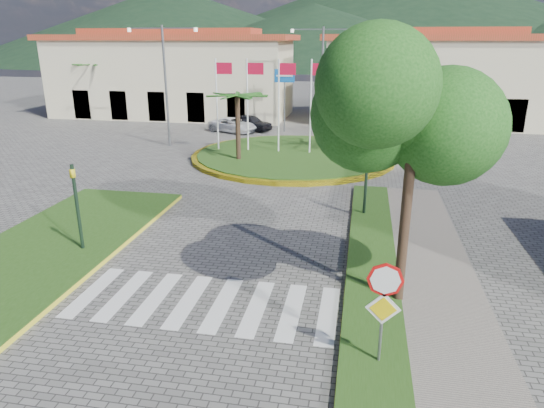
% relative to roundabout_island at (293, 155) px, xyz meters
% --- Properties ---
extents(ground, '(160.00, 160.00, 0.00)m').
position_rel_roundabout_island_xyz_m(ground, '(-0.00, -22.00, -0.17)').
color(ground, '#5B5956').
rests_on(ground, ground).
extents(sidewalk_right, '(4.00, 28.00, 0.15)m').
position_rel_roundabout_island_xyz_m(sidewalk_right, '(6.00, -20.00, -0.10)').
color(sidewalk_right, gray).
rests_on(sidewalk_right, ground).
extents(verge_right, '(1.60, 28.00, 0.18)m').
position_rel_roundabout_island_xyz_m(verge_right, '(4.80, -20.00, -0.08)').
color(verge_right, '#264B15').
rests_on(verge_right, ground).
extents(median_left, '(5.00, 14.00, 0.18)m').
position_rel_roundabout_island_xyz_m(median_left, '(-6.50, -16.00, -0.08)').
color(median_left, '#264B15').
rests_on(median_left, ground).
extents(crosswalk, '(8.00, 3.00, 0.01)m').
position_rel_roundabout_island_xyz_m(crosswalk, '(-0.00, -18.00, -0.17)').
color(crosswalk, silver).
rests_on(crosswalk, ground).
extents(roundabout_island, '(12.70, 12.70, 6.00)m').
position_rel_roundabout_island_xyz_m(roundabout_island, '(0.00, 0.00, 0.00)').
color(roundabout_island, yellow).
rests_on(roundabout_island, ground).
extents(stop_sign, '(0.80, 0.11, 2.65)m').
position_rel_roundabout_island_xyz_m(stop_sign, '(4.90, -20.04, 1.62)').
color(stop_sign, slate).
rests_on(stop_sign, ground).
extents(deciduous_tree, '(3.60, 3.60, 6.80)m').
position_rel_roundabout_island_xyz_m(deciduous_tree, '(5.50, -17.00, 5.00)').
color(deciduous_tree, black).
rests_on(deciduous_tree, ground).
extents(traffic_light_left, '(0.15, 0.18, 3.20)m').
position_rel_roundabout_island_xyz_m(traffic_light_left, '(-5.20, -15.50, 1.77)').
color(traffic_light_left, black).
rests_on(traffic_light_left, ground).
extents(traffic_light_right, '(0.15, 0.18, 3.20)m').
position_rel_roundabout_island_xyz_m(traffic_light_right, '(4.50, -10.00, 1.77)').
color(traffic_light_right, black).
rests_on(traffic_light_right, ground).
extents(traffic_light_far, '(0.18, 0.15, 3.20)m').
position_rel_roundabout_island_xyz_m(traffic_light_far, '(8.00, 4.00, 1.77)').
color(traffic_light_far, black).
rests_on(traffic_light_far, ground).
extents(direction_sign_west, '(1.60, 0.14, 5.20)m').
position_rel_roundabout_island_xyz_m(direction_sign_west, '(-2.00, 8.97, 3.36)').
color(direction_sign_west, slate).
rests_on(direction_sign_west, ground).
extents(direction_sign_east, '(1.60, 0.14, 5.20)m').
position_rel_roundabout_island_xyz_m(direction_sign_east, '(3.00, 8.97, 3.36)').
color(direction_sign_east, slate).
rests_on(direction_sign_east, ground).
extents(street_lamp_centre, '(4.80, 0.16, 8.00)m').
position_rel_roundabout_island_xyz_m(street_lamp_centre, '(1.00, 8.00, 4.32)').
color(street_lamp_centre, slate).
rests_on(street_lamp_centre, ground).
extents(street_lamp_west, '(4.80, 0.16, 8.00)m').
position_rel_roundabout_island_xyz_m(street_lamp_west, '(-9.00, 2.00, 4.32)').
color(street_lamp_west, slate).
rests_on(street_lamp_west, ground).
extents(building_left, '(23.32, 9.54, 8.05)m').
position_rel_roundabout_island_xyz_m(building_left, '(-14.00, 16.00, 3.73)').
color(building_left, beige).
rests_on(building_left, ground).
extents(building_right, '(19.08, 9.54, 8.05)m').
position_rel_roundabout_island_xyz_m(building_right, '(10.00, 16.00, 3.73)').
color(building_right, beige).
rests_on(building_right, ground).
extents(hill_far_west, '(140.00, 140.00, 22.00)m').
position_rel_roundabout_island_xyz_m(hill_far_west, '(-55.00, 118.00, 10.83)').
color(hill_far_west, black).
rests_on(hill_far_west, ground).
extents(hill_far_mid, '(180.00, 180.00, 30.00)m').
position_rel_roundabout_island_xyz_m(hill_far_mid, '(15.00, 138.00, 14.83)').
color(hill_far_mid, black).
rests_on(hill_far_mid, ground).
extents(hill_near_back, '(110.00, 110.00, 16.00)m').
position_rel_roundabout_island_xyz_m(hill_near_back, '(-10.00, 108.00, 7.83)').
color(hill_near_back, black).
rests_on(hill_near_back, ground).
extents(white_van, '(4.50, 3.36, 1.14)m').
position_rel_roundabout_island_xyz_m(white_van, '(-6.06, 8.02, 0.40)').
color(white_van, silver).
rests_on(white_van, ground).
extents(car_dark_a, '(4.04, 2.78, 1.28)m').
position_rel_roundabout_island_xyz_m(car_dark_a, '(-4.85, 9.10, 0.47)').
color(car_dark_a, black).
rests_on(car_dark_a, ground).
extents(car_dark_b, '(3.84, 1.68, 1.23)m').
position_rel_roundabout_island_xyz_m(car_dark_b, '(6.93, 9.49, 0.44)').
color(car_dark_b, black).
rests_on(car_dark_b, ground).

